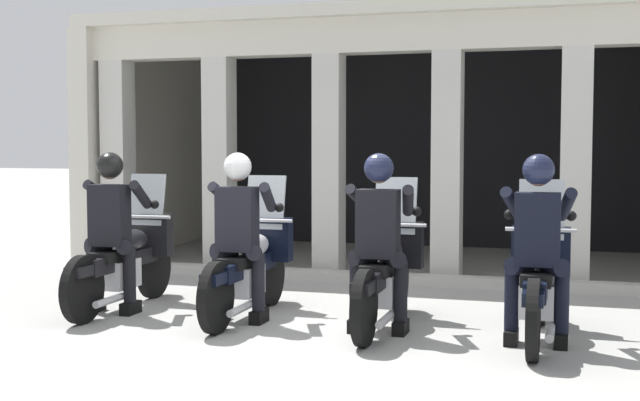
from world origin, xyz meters
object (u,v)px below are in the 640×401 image
object	(u,v)px
police_officer_far_left	(111,218)
motorcycle_center_left	(250,265)
police_officer_center_right	(379,227)
police_officer_far_right	(538,233)
motorcycle_far_left	(127,259)
motorcycle_far_right	(538,280)
police_officer_center_left	(239,222)
motorcycle_center_right	(386,272)

from	to	relation	value
police_officer_far_left	motorcycle_center_left	xyz separation A→B (m)	(1.36, 0.25, -0.44)
police_officer_center_right	police_officer_far_right	bearing A→B (deg)	-3.20
motorcycle_far_left	police_officer_far_right	bearing A→B (deg)	-0.10
police_officer_far_left	motorcycle_far_right	xyz separation A→B (m)	(4.07, 0.06, -0.44)
motorcycle_center_left	police_officer_far_left	bearing A→B (deg)	-172.33
motorcycle_far_left	motorcycle_center_left	world-z (taller)	same
motorcycle_far_left	police_officer_center_left	bearing A→B (deg)	-6.27
motorcycle_center_left	police_officer_far_right	distance (m)	2.79
motorcycle_center_left	motorcycle_far_right	size ratio (longest dim) A/B	1.00
motorcycle_center_right	police_officer_far_right	bearing A→B (deg)	-14.78
police_officer_center_left	motorcycle_center_right	world-z (taller)	police_officer_center_left
motorcycle_center_left	police_officer_center_right	xyz separation A→B (m)	(1.35, -0.37, 0.44)
motorcycle_center_left	motorcycle_far_right	bearing A→B (deg)	-6.62
motorcycle_center_left	motorcycle_far_right	xyz separation A→B (m)	(2.71, -0.19, 0.00)
motorcycle_far_left	police_officer_center_right	size ratio (longest dim) A/B	1.29
motorcycle_center_left	police_officer_center_left	bearing A→B (deg)	-92.95
motorcycle_far_left	motorcycle_far_right	distance (m)	4.07
police_officer_far_left	motorcycle_center_right	bearing A→B (deg)	10.48
motorcycle_center_left	police_officer_center_right	size ratio (longest dim) A/B	1.29
motorcycle_center_left	police_officer_center_right	distance (m)	1.47
police_officer_center_left	motorcycle_far_right	distance (m)	2.75
police_officer_center_right	motorcycle_far_left	bearing A→B (deg)	172.76
police_officer_center_right	motorcycle_far_right	world-z (taller)	police_officer_center_right
police_officer_far_left	police_officer_center_right	distance (m)	2.71
police_officer_far_left	police_officer_center_left	size ratio (longest dim) A/B	1.00
motorcycle_center_right	motorcycle_center_left	bearing A→B (deg)	177.71
motorcycle_center_left	police_officer_center_left	distance (m)	0.52
police_officer_far_left	police_officer_center_left	bearing A→B (deg)	5.49
motorcycle_center_left	police_officer_far_right	world-z (taller)	police_officer_far_right
police_officer_far_left	police_officer_far_right	bearing A→B (deg)	3.87
police_officer_center_left	police_officer_center_right	distance (m)	1.36
police_officer_center_left	police_officer_far_left	bearing A→B (deg)	175.82
police_officer_center_left	police_officer_far_right	bearing A→B (deg)	-6.62
police_officer_center_left	police_officer_far_right	size ratio (longest dim) A/B	1.00
motorcycle_center_left	police_officer_center_right	bearing A→B (deg)	-17.80
motorcycle_far_left	police_officer_center_right	distance (m)	2.77
police_officer_center_right	police_officer_far_right	size ratio (longest dim) A/B	1.00
motorcycle_center_left	motorcycle_center_right	xyz separation A→B (m)	(1.36, -0.08, 0.00)
police_officer_center_right	motorcycle_far_right	bearing A→B (deg)	8.72
motorcycle_far_right	motorcycle_center_left	bearing A→B (deg)	-179.56
police_officer_center_left	police_officer_far_right	distance (m)	2.72
motorcycle_center_right	police_officer_center_right	xyz separation A→B (m)	(-0.00, -0.28, 0.44)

